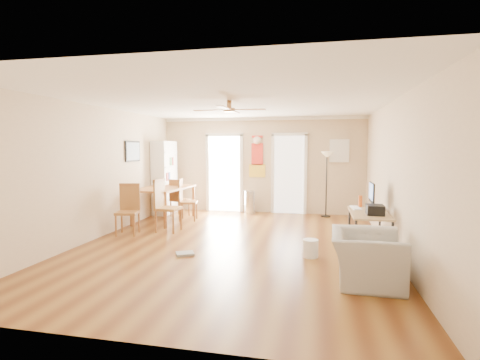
% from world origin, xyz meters
% --- Properties ---
extents(floor, '(7.00, 7.00, 0.00)m').
position_xyz_m(floor, '(0.00, 0.00, 0.00)').
color(floor, brown).
rests_on(floor, ground).
extents(ceiling, '(5.50, 7.00, 0.00)m').
position_xyz_m(ceiling, '(0.00, 0.00, 2.60)').
color(ceiling, silver).
rests_on(ceiling, floor).
extents(wall_back, '(5.50, 0.04, 2.60)m').
position_xyz_m(wall_back, '(0.00, 3.50, 1.30)').
color(wall_back, beige).
rests_on(wall_back, floor).
extents(wall_front, '(5.50, 0.04, 2.60)m').
position_xyz_m(wall_front, '(0.00, -3.50, 1.30)').
color(wall_front, beige).
rests_on(wall_front, floor).
extents(wall_left, '(0.04, 7.00, 2.60)m').
position_xyz_m(wall_left, '(-2.75, 0.00, 1.30)').
color(wall_left, beige).
rests_on(wall_left, floor).
extents(wall_right, '(0.04, 7.00, 2.60)m').
position_xyz_m(wall_right, '(2.75, 0.00, 1.30)').
color(wall_right, beige).
rests_on(wall_right, floor).
extents(crown_molding, '(5.50, 7.00, 0.08)m').
position_xyz_m(crown_molding, '(0.00, 0.00, 2.56)').
color(crown_molding, white).
rests_on(crown_molding, wall_back).
extents(kitchen_doorway, '(0.90, 0.10, 2.10)m').
position_xyz_m(kitchen_doorway, '(-1.05, 3.48, 1.05)').
color(kitchen_doorway, white).
rests_on(kitchen_doorway, wall_back).
extents(bathroom_doorway, '(0.80, 0.10, 2.10)m').
position_xyz_m(bathroom_doorway, '(0.75, 3.48, 1.05)').
color(bathroom_doorway, white).
rests_on(bathroom_doorway, wall_back).
extents(wall_decal, '(0.46, 0.03, 1.10)m').
position_xyz_m(wall_decal, '(-0.13, 3.48, 1.55)').
color(wall_decal, red).
rests_on(wall_decal, wall_back).
extents(ac_grille, '(0.50, 0.04, 0.60)m').
position_xyz_m(ac_grille, '(2.05, 3.47, 1.70)').
color(ac_grille, white).
rests_on(ac_grille, wall_back).
extents(framed_poster, '(0.04, 0.66, 0.48)m').
position_xyz_m(framed_poster, '(-2.73, 1.40, 1.70)').
color(framed_poster, black).
rests_on(framed_poster, wall_left).
extents(ceiling_fan, '(1.24, 1.24, 0.20)m').
position_xyz_m(ceiling_fan, '(0.00, -0.30, 2.43)').
color(ceiling_fan, '#593819').
rests_on(ceiling_fan, ceiling).
extents(bookshelf, '(0.63, 0.95, 1.95)m').
position_xyz_m(bookshelf, '(-2.53, 2.75, 0.98)').
color(bookshelf, white).
rests_on(bookshelf, floor).
extents(dining_table, '(1.12, 1.72, 0.82)m').
position_xyz_m(dining_table, '(-2.15, 1.84, 0.41)').
color(dining_table, '#A96636').
rests_on(dining_table, floor).
extents(dining_chair_right_a, '(0.49, 0.49, 1.01)m').
position_xyz_m(dining_chair_right_a, '(-1.60, 2.02, 0.51)').
color(dining_chair_right_a, '#93592F').
rests_on(dining_chair_right_a, floor).
extents(dining_chair_right_b, '(0.48, 0.48, 1.11)m').
position_xyz_m(dining_chair_right_b, '(-1.60, 0.79, 0.55)').
color(dining_chair_right_b, '#AC7837').
rests_on(dining_chair_right_b, floor).
extents(dining_chair_near, '(0.50, 0.50, 1.03)m').
position_xyz_m(dining_chair_near, '(-2.31, 0.34, 0.52)').
color(dining_chair_near, '#A06E33').
rests_on(dining_chair_near, floor).
extents(dining_chair_far, '(0.49, 0.49, 0.96)m').
position_xyz_m(dining_chair_far, '(-2.00, 2.48, 0.48)').
color(dining_chair_far, '#A36F34').
rests_on(dining_chair_far, floor).
extents(trash_can, '(0.33, 0.33, 0.62)m').
position_xyz_m(trash_can, '(-0.28, 3.22, 0.31)').
color(trash_can, silver).
rests_on(trash_can, floor).
extents(torchiere_lamp, '(0.37, 0.37, 1.68)m').
position_xyz_m(torchiere_lamp, '(1.73, 3.18, 0.84)').
color(torchiere_lamp, black).
rests_on(torchiere_lamp, floor).
extents(computer_desk, '(0.63, 1.26, 0.67)m').
position_xyz_m(computer_desk, '(2.39, 0.13, 0.34)').
color(computer_desk, tan).
rests_on(computer_desk, floor).
extents(imac, '(0.19, 0.52, 0.48)m').
position_xyz_m(imac, '(2.47, 0.50, 0.92)').
color(imac, black).
rests_on(imac, computer_desk).
extents(keyboard, '(0.19, 0.45, 0.02)m').
position_xyz_m(keyboard, '(2.20, 0.54, 0.68)').
color(keyboard, white).
rests_on(keyboard, computer_desk).
extents(printer, '(0.28, 0.32, 0.16)m').
position_xyz_m(printer, '(2.45, -0.07, 0.76)').
color(printer, black).
rests_on(printer, computer_desk).
extents(orange_bottle, '(0.08, 0.08, 0.22)m').
position_xyz_m(orange_bottle, '(2.30, 0.72, 0.78)').
color(orange_bottle, '#DA5613').
rests_on(orange_bottle, computer_desk).
extents(wastebasket_a, '(0.26, 0.26, 0.29)m').
position_xyz_m(wastebasket_a, '(1.41, -0.47, 0.15)').
color(wastebasket_a, white).
rests_on(wastebasket_a, floor).
extents(wastebasket_b, '(0.30, 0.30, 0.27)m').
position_xyz_m(wastebasket_b, '(2.18, -0.21, 0.14)').
color(wastebasket_b, white).
rests_on(wastebasket_b, floor).
extents(floor_cloth, '(0.36, 0.34, 0.04)m').
position_xyz_m(floor_cloth, '(-0.65, -0.78, 0.02)').
color(floor_cloth, gray).
rests_on(floor_cloth, floor).
extents(armchair, '(0.95, 1.07, 0.67)m').
position_xyz_m(armchair, '(2.15, -1.46, 0.34)').
color(armchair, '#A1A19C').
rests_on(armchair, floor).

